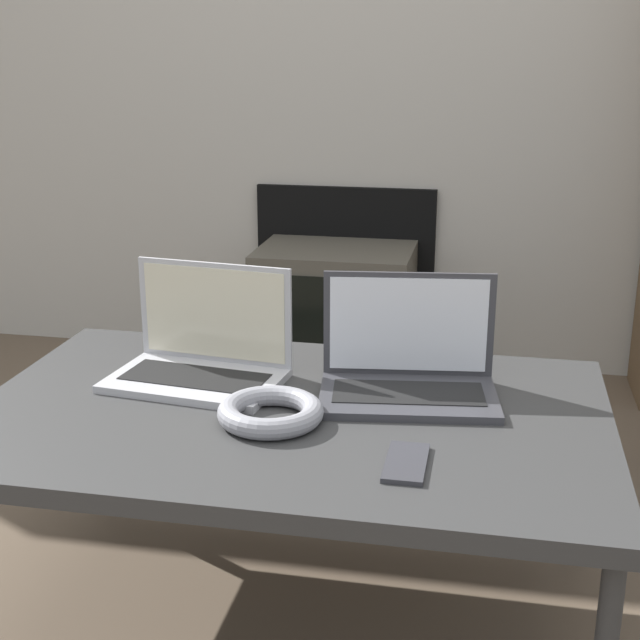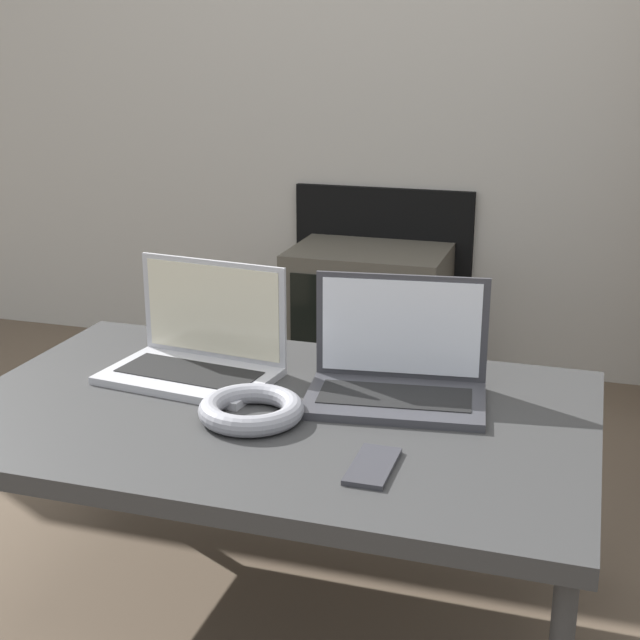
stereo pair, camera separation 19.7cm
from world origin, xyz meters
The scene contains 6 objects.
table centered at (0.00, 0.26, 0.44)m, with size 1.22×0.78×0.47m.
laptop_left centered at (-0.22, 0.38, 0.53)m, with size 0.37×0.26×0.23m.
laptop_right centered at (0.21, 0.38, 0.53)m, with size 0.37×0.26×0.23m.
headphones centered at (-0.02, 0.19, 0.49)m, with size 0.20×0.20×0.04m.
phone centered at (0.25, 0.06, 0.48)m, with size 0.07×0.15×0.01m.
tv centered at (-0.17, 1.65, 0.23)m, with size 0.53×0.39×0.47m.
Camera 1 is at (0.37, -1.29, 1.15)m, focal length 50.00 mm.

